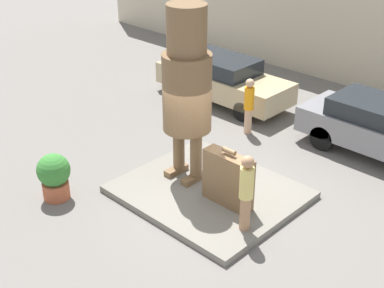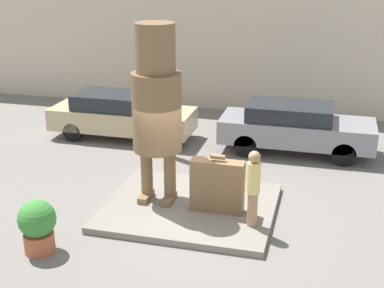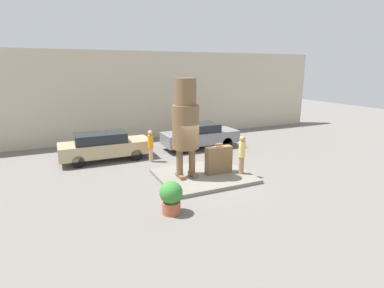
{
  "view_description": "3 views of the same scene",
  "coord_description": "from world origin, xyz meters",
  "px_view_note": "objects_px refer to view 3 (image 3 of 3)",
  "views": [
    {
      "loc": [
        7.14,
        -8.02,
        6.98
      ],
      "look_at": [
        -0.41,
        -0.16,
        1.28
      ],
      "focal_mm": 50.0,
      "sensor_mm": 36.0,
      "label": 1
    },
    {
      "loc": [
        2.99,
        -11.08,
        5.85
      ],
      "look_at": [
        0.05,
        -0.01,
        1.7
      ],
      "focal_mm": 50.0,
      "sensor_mm": 36.0,
      "label": 2
    },
    {
      "loc": [
        -5.73,
        -11.29,
        4.78
      ],
      "look_at": [
        -0.45,
        0.25,
        1.55
      ],
      "focal_mm": 28.0,
      "sensor_mm": 36.0,
      "label": 3
    }
  ],
  "objects_px": {
    "parked_car_grey": "(199,135)",
    "tourist": "(242,153)",
    "giant_suitcase": "(219,160)",
    "planter_pot": "(171,196)",
    "statue_figure": "(186,121)",
    "parked_car_tan": "(104,146)",
    "worker_hivis": "(151,145)"
  },
  "relations": [
    {
      "from": "parked_car_grey",
      "to": "tourist",
      "type": "bearing_deg",
      "value": -95.17
    },
    {
      "from": "giant_suitcase",
      "to": "tourist",
      "type": "bearing_deg",
      "value": -28.83
    },
    {
      "from": "tourist",
      "to": "giant_suitcase",
      "type": "bearing_deg",
      "value": 151.17
    },
    {
      "from": "parked_car_grey",
      "to": "planter_pot",
      "type": "xyz_separation_m",
      "value": [
        -4.56,
        -7.21,
        -0.21
      ]
    },
    {
      "from": "statue_figure",
      "to": "parked_car_tan",
      "type": "distance_m",
      "value": 5.56
    },
    {
      "from": "tourist",
      "to": "parked_car_tan",
      "type": "xyz_separation_m",
      "value": [
        -5.15,
        5.19,
        -0.32
      ]
    },
    {
      "from": "parked_car_tan",
      "to": "worker_hivis",
      "type": "distance_m",
      "value": 2.51
    },
    {
      "from": "planter_pot",
      "to": "statue_figure",
      "type": "bearing_deg",
      "value": 57.58
    },
    {
      "from": "parked_car_grey",
      "to": "worker_hivis",
      "type": "relative_size",
      "value": 2.75
    },
    {
      "from": "planter_pot",
      "to": "worker_hivis",
      "type": "xyz_separation_m",
      "value": [
        1.08,
        5.84,
        0.3
      ]
    },
    {
      "from": "parked_car_grey",
      "to": "parked_car_tan",
      "type": "bearing_deg",
      "value": -179.27
    },
    {
      "from": "statue_figure",
      "to": "planter_pot",
      "type": "relative_size",
      "value": 3.7
    },
    {
      "from": "planter_pot",
      "to": "worker_hivis",
      "type": "relative_size",
      "value": 0.68
    },
    {
      "from": "statue_figure",
      "to": "giant_suitcase",
      "type": "bearing_deg",
      "value": -8.95
    },
    {
      "from": "statue_figure",
      "to": "giant_suitcase",
      "type": "relative_size",
      "value": 3.03
    },
    {
      "from": "tourist",
      "to": "statue_figure",
      "type": "bearing_deg",
      "value": 163.09
    },
    {
      "from": "tourist",
      "to": "parked_car_tan",
      "type": "distance_m",
      "value": 7.32
    },
    {
      "from": "tourist",
      "to": "planter_pot",
      "type": "xyz_separation_m",
      "value": [
        -4.09,
        -1.95,
        -0.5
      ]
    },
    {
      "from": "tourist",
      "to": "planter_pot",
      "type": "distance_m",
      "value": 4.56
    },
    {
      "from": "giant_suitcase",
      "to": "tourist",
      "type": "xyz_separation_m",
      "value": [
        0.89,
        -0.49,
        0.33
      ]
    },
    {
      "from": "giant_suitcase",
      "to": "tourist",
      "type": "distance_m",
      "value": 1.07
    },
    {
      "from": "tourist",
      "to": "worker_hivis",
      "type": "bearing_deg",
      "value": 127.72
    },
    {
      "from": "giant_suitcase",
      "to": "planter_pot",
      "type": "relative_size",
      "value": 1.22
    },
    {
      "from": "giant_suitcase",
      "to": "planter_pot",
      "type": "xyz_separation_m",
      "value": [
        -3.2,
        -2.44,
        -0.17
      ]
    },
    {
      "from": "tourist",
      "to": "parked_car_grey",
      "type": "xyz_separation_m",
      "value": [
        0.48,
        5.26,
        -0.29
      ]
    },
    {
      "from": "parked_car_grey",
      "to": "worker_hivis",
      "type": "height_order",
      "value": "worker_hivis"
    },
    {
      "from": "parked_car_tan",
      "to": "parked_car_grey",
      "type": "relative_size",
      "value": 1.02
    },
    {
      "from": "parked_car_tan",
      "to": "worker_hivis",
      "type": "height_order",
      "value": "worker_hivis"
    },
    {
      "from": "worker_hivis",
      "to": "statue_figure",
      "type": "bearing_deg",
      "value": -78.92
    },
    {
      "from": "parked_car_grey",
      "to": "planter_pot",
      "type": "distance_m",
      "value": 8.54
    },
    {
      "from": "statue_figure",
      "to": "giant_suitcase",
      "type": "height_order",
      "value": "statue_figure"
    },
    {
      "from": "statue_figure",
      "to": "planter_pot",
      "type": "xyz_separation_m",
      "value": [
        -1.7,
        -2.67,
        -2.02
      ]
    }
  ]
}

